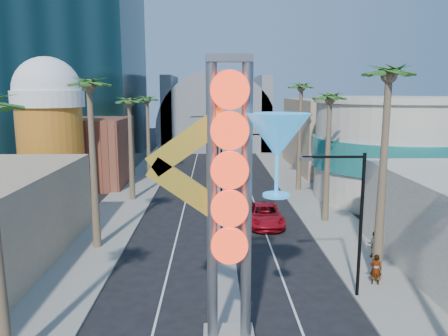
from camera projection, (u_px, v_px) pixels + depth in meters
sidewalk_west at (136, 189)px, 50.07m from camera, size 5.00×100.00×0.15m
sidewalk_east at (301, 188)px, 50.54m from camera, size 5.00×100.00×0.15m
median at (219, 183)px, 53.26m from camera, size 1.60×84.00×0.15m
brick_filler_west at (85, 152)px, 52.18m from camera, size 10.00×10.00×8.00m
filler_east at (329, 135)px, 62.64m from camera, size 10.00×20.00×10.00m
beer_mug at (50, 125)px, 43.61m from camera, size 7.00×7.00×14.50m
turquoise_building at (394, 149)px, 44.93m from camera, size 16.60×16.60×10.60m
canopy at (216, 126)px, 85.99m from camera, size 22.00×16.00×22.00m
neon_sign at (250, 188)px, 17.53m from camera, size 6.53×2.60×12.55m
streetlight_0 at (228, 171)px, 34.72m from camera, size 3.79×0.25×8.00m
streetlight_1 at (214, 139)px, 58.32m from camera, size 3.79×0.25×8.00m
streetlight_2 at (353, 212)px, 23.06m from camera, size 3.45×0.25×8.00m
palm_1 at (90, 96)px, 29.51m from camera, size 2.40×2.40×12.70m
palm_2 at (129, 108)px, 43.53m from camera, size 2.40×2.40×11.20m
palm_3 at (147, 104)px, 55.34m from camera, size 2.40×2.40×11.20m
palm_5 at (388, 89)px, 23.97m from camera, size 2.40×2.40×13.20m
palm_6 at (330, 106)px, 36.01m from camera, size 2.40×2.40×11.70m
palm_7 at (301, 94)px, 47.67m from camera, size 2.40×2.40×12.70m
red_pickup at (264, 215)px, 36.80m from camera, size 2.96×6.23×1.72m
pedestrian_a at (376, 269)px, 25.08m from camera, size 0.75×0.60×1.80m
pedestrian_b at (374, 244)px, 29.22m from camera, size 1.07×0.98×1.77m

